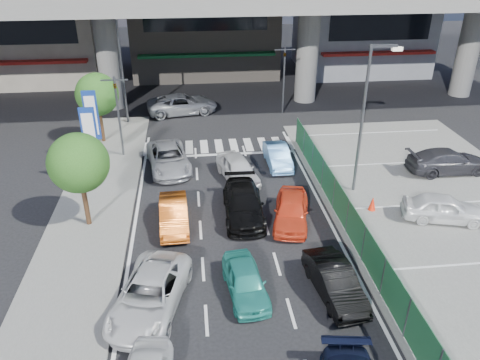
{
  "coord_description": "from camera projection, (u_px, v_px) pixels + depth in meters",
  "views": [
    {
      "loc": [
        -1.78,
        -15.95,
        12.66
      ],
      "look_at": [
        0.45,
        4.14,
        2.02
      ],
      "focal_mm": 35.0,
      "sensor_mm": 36.0,
      "label": 1
    }
  ],
  "objects": [
    {
      "name": "ground",
      "position": [
        240.0,
        266.0,
        20.1
      ],
      "size": [
        120.0,
        120.0,
        0.0
      ],
      "primitive_type": "plane",
      "color": "black",
      "rests_on": "ground"
    },
    {
      "name": "parking_lot",
      "position": [
        458.0,
        225.0,
        22.92
      ],
      "size": [
        12.0,
        28.0,
        0.06
      ],
      "primitive_type": "cube",
      "color": "#61615F",
      "rests_on": "ground"
    },
    {
      "name": "sidewalk_left",
      "position": [
        90.0,
        224.0,
        22.91
      ],
      "size": [
        4.0,
        30.0,
        0.12
      ],
      "primitive_type": "cube",
      "color": "#61615F",
      "rests_on": "ground"
    },
    {
      "name": "fence_run",
      "position": [
        354.0,
        229.0,
        21.08
      ],
      "size": [
        0.16,
        22.0,
        1.8
      ],
      "primitive_type": null,
      "color": "#1F5C34",
      "rests_on": "ground"
    },
    {
      "name": "building_west",
      "position": [
        32.0,
        9.0,
        43.62
      ],
      "size": [
        12.0,
        10.9,
        13.0
      ],
      "color": "gray",
      "rests_on": "ground"
    },
    {
      "name": "building_east",
      "position": [
        363.0,
        9.0,
        46.97
      ],
      "size": [
        12.0,
        10.9,
        12.0
      ],
      "color": "gray",
      "rests_on": "ground"
    },
    {
      "name": "traffic_light_left",
      "position": [
        116.0,
        97.0,
        28.21
      ],
      "size": [
        1.6,
        1.24,
        5.2
      ],
      "color": "#595B60",
      "rests_on": "ground"
    },
    {
      "name": "traffic_light_right",
      "position": [
        284.0,
        64.0,
        35.51
      ],
      "size": [
        1.6,
        1.24,
        5.2
      ],
      "color": "#595B60",
      "rests_on": "ground"
    },
    {
      "name": "street_lamp_right",
      "position": [
        367.0,
        109.0,
        23.85
      ],
      "size": [
        1.65,
        0.22,
        8.0
      ],
      "color": "#595B60",
      "rests_on": "ground"
    },
    {
      "name": "street_lamp_left",
      "position": [
        123.0,
        60.0,
        33.09
      ],
      "size": [
        1.65,
        0.22,
        8.0
      ],
      "color": "#595B60",
      "rests_on": "ground"
    },
    {
      "name": "signboard_near",
      "position": [
        90.0,
        137.0,
        25.0
      ],
      "size": [
        0.8,
        0.14,
        4.7
      ],
      "color": "#595B60",
      "rests_on": "ground"
    },
    {
      "name": "signboard_far",
      "position": [
        92.0,
        118.0,
        27.6
      ],
      "size": [
        0.8,
        0.14,
        4.7
      ],
      "color": "#595B60",
      "rests_on": "ground"
    },
    {
      "name": "tree_near",
      "position": [
        79.0,
        163.0,
        21.35
      ],
      "size": [
        2.8,
        2.8,
        4.8
      ],
      "color": "#382314",
      "rests_on": "ground"
    },
    {
      "name": "tree_far",
      "position": [
        97.0,
        94.0,
        30.51
      ],
      "size": [
        2.8,
        2.8,
        4.8
      ],
      "color": "#382314",
      "rests_on": "ground"
    },
    {
      "name": "sedan_white_mid_left",
      "position": [
        150.0,
        294.0,
        17.55
      ],
      "size": [
        3.44,
        5.32,
        1.36
      ],
      "primitive_type": "imported",
      "rotation": [
        0.0,
        0.0,
        -0.26
      ],
      "color": "silver",
      "rests_on": "ground"
    },
    {
      "name": "taxi_teal_mid",
      "position": [
        245.0,
        281.0,
        18.33
      ],
      "size": [
        1.81,
        3.72,
        1.22
      ],
      "primitive_type": "imported",
      "rotation": [
        0.0,
        0.0,
        0.11
      ],
      "color": "teal",
      "rests_on": "ground"
    },
    {
      "name": "hatch_black_mid_right",
      "position": [
        335.0,
        281.0,
        18.27
      ],
      "size": [
        1.84,
        4.03,
        1.28
      ],
      "primitive_type": "imported",
      "rotation": [
        0.0,
        0.0,
        0.13
      ],
      "color": "black",
      "rests_on": "ground"
    },
    {
      "name": "taxi_orange_left",
      "position": [
        174.0,
        214.0,
        22.64
      ],
      "size": [
        1.49,
        3.88,
        1.26
      ],
      "primitive_type": "imported",
      "rotation": [
        0.0,
        0.0,
        0.04
      ],
      "color": "#D85F18",
      "rests_on": "ground"
    },
    {
      "name": "sedan_black_mid",
      "position": [
        243.0,
        204.0,
        23.42
      ],
      "size": [
        2.06,
        4.81,
        1.38
      ],
      "primitive_type": "imported",
      "rotation": [
        0.0,
        0.0,
        -0.03
      ],
      "color": "black",
      "rests_on": "ground"
    },
    {
      "name": "taxi_orange_right",
      "position": [
        291.0,
        210.0,
        22.89
      ],
      "size": [
        2.56,
        4.32,
        1.38
      ],
      "primitive_type": "imported",
      "rotation": [
        0.0,
        0.0,
        -0.24
      ],
      "color": "#ED4421",
      "rests_on": "ground"
    },
    {
      "name": "wagon_silver_front_left",
      "position": [
        168.0,
        158.0,
        28.16
      ],
      "size": [
        3.06,
        5.27,
        1.38
      ],
      "primitive_type": "imported",
      "rotation": [
        0.0,
        0.0,
        0.16
      ],
      "color": "#97999E",
      "rests_on": "ground"
    },
    {
      "name": "sedan_white_front_mid",
      "position": [
        238.0,
        169.0,
        26.91
      ],
      "size": [
        2.58,
        4.33,
        1.38
      ],
      "primitive_type": "imported",
      "rotation": [
        0.0,
        0.0,
        0.25
      ],
      "color": "silver",
      "rests_on": "ground"
    },
    {
      "name": "kei_truck_front_right",
      "position": [
        278.0,
        156.0,
        28.66
      ],
      "size": [
        1.36,
        3.73,
        1.22
      ],
      "primitive_type": "imported",
      "rotation": [
        0.0,
        0.0,
        0.02
      ],
      "color": "#69B0F8",
      "rests_on": "ground"
    },
    {
      "name": "crossing_wagon_silver",
      "position": [
        182.0,
        104.0,
        36.92
      ],
      "size": [
        5.85,
        3.46,
        1.53
      ],
      "primitive_type": "imported",
      "rotation": [
        0.0,
        0.0,
        1.75
      ],
      "color": "#9C9FA3",
      "rests_on": "ground"
    },
    {
      "name": "parked_sedan_white",
      "position": [
        444.0,
        208.0,
        22.99
      ],
      "size": [
        4.23,
        2.55,
        1.35
      ],
      "primitive_type": "imported",
      "rotation": [
        0.0,
        0.0,
        1.31
      ],
      "color": "white",
      "rests_on": "parking_lot"
    },
    {
      "name": "parked_sedan_dgrey",
      "position": [
        448.0,
        161.0,
        27.67
      ],
      "size": [
        4.85,
        2.03,
        1.4
      ],
      "primitive_type": "imported",
      "rotation": [
        0.0,
        0.0,
        1.59
      ],
      "color": "#333238",
      "rests_on": "parking_lot"
    },
    {
      "name": "traffic_cone",
      "position": [
        372.0,
        203.0,
        23.96
      ],
      "size": [
        0.42,
        0.42,
        0.74
      ],
      "primitive_type": "cone",
      "rotation": [
        0.0,
        0.0,
        -0.1
      ],
      "color": "red",
      "rests_on": "parking_lot"
    }
  ]
}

